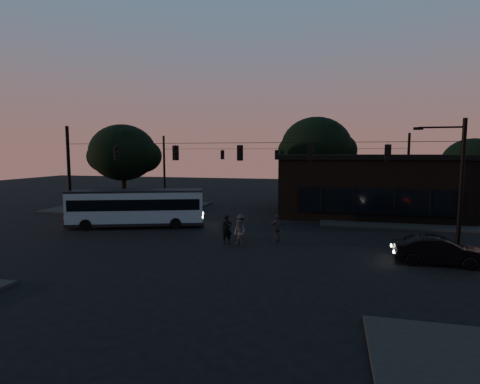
% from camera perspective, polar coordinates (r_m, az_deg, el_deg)
% --- Properties ---
extents(ground, '(120.00, 120.00, 0.00)m').
position_cam_1_polar(ground, '(21.24, -2.66, -9.17)').
color(ground, black).
rests_on(ground, ground).
extents(sidewalk_far_right, '(14.00, 10.00, 0.15)m').
position_cam_1_polar(sidewalk_far_right, '(34.62, 24.04, -3.65)').
color(sidewalk_far_right, black).
rests_on(sidewalk_far_right, ground).
extents(sidewalk_far_left, '(14.00, 10.00, 0.15)m').
position_cam_1_polar(sidewalk_far_left, '(39.47, -16.42, -2.24)').
color(sidewalk_far_left, black).
rests_on(sidewalk_far_left, ground).
extents(building, '(15.40, 10.41, 5.40)m').
position_cam_1_polar(building, '(35.85, 18.95, 1.10)').
color(building, black).
rests_on(building, ground).
extents(tree_behind, '(7.60, 7.60, 9.43)m').
position_cam_1_polar(tree_behind, '(41.68, 11.50, 6.74)').
color(tree_behind, black).
rests_on(tree_behind, ground).
extents(tree_right, '(5.20, 5.20, 6.86)m').
position_cam_1_polar(tree_right, '(39.54, 31.92, 3.75)').
color(tree_right, black).
rests_on(tree_right, ground).
extents(tree_left, '(6.40, 6.40, 8.30)m').
position_cam_1_polar(tree_left, '(38.23, -17.43, 5.73)').
color(tree_left, black).
rests_on(tree_left, ground).
extents(signal_rig_near, '(26.24, 0.30, 7.50)m').
position_cam_1_polar(signal_rig_near, '(24.39, 0.00, 3.39)').
color(signal_rig_near, black).
rests_on(signal_rig_near, ground).
extents(signal_rig_far, '(26.24, 0.30, 7.50)m').
position_cam_1_polar(signal_rig_far, '(40.10, 5.58, 4.02)').
color(signal_rig_far, black).
rests_on(signal_rig_far, ground).
extents(bus, '(10.14, 5.43, 2.79)m').
position_cam_1_polar(bus, '(29.19, -15.45, -2.08)').
color(bus, '#7D919F').
rests_on(bus, ground).
extents(car, '(4.29, 1.67, 1.39)m').
position_cam_1_polar(car, '(21.32, 28.07, -7.90)').
color(car, black).
rests_on(car, ground).
extents(pedestrian_a, '(0.78, 0.70, 1.78)m').
position_cam_1_polar(pedestrian_a, '(23.01, -2.01, -5.71)').
color(pedestrian_a, black).
rests_on(pedestrian_a, ground).
extents(pedestrian_b, '(0.96, 0.91, 1.55)m').
position_cam_1_polar(pedestrian_b, '(22.57, -0.10, -6.23)').
color(pedestrian_b, '#524B4D').
rests_on(pedestrian_b, ground).
extents(pedestrian_c, '(1.09, 0.85, 1.72)m').
position_cam_1_polar(pedestrian_c, '(23.59, 5.66, -5.52)').
color(pedestrian_c, '#322932').
rests_on(pedestrian_c, ground).
extents(pedestrian_d, '(1.20, 1.11, 1.62)m').
position_cam_1_polar(pedestrian_d, '(24.24, 0.16, -5.30)').
color(pedestrian_d, black).
rests_on(pedestrian_d, ground).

